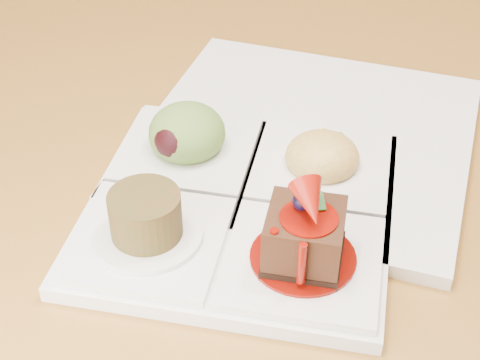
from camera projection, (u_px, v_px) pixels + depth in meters
The scene contains 3 objects.
dining_table at pixel (315, 117), 0.80m from camera, with size 1.00×1.80×0.75m.
sampler_plate at pixel (239, 194), 0.56m from camera, with size 0.30×0.30×0.09m.
second_plate at pixel (306, 139), 0.64m from camera, with size 0.28×0.28×0.01m, color silver.
Camera 1 is at (0.29, -0.61, 1.13)m, focal length 55.00 mm.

